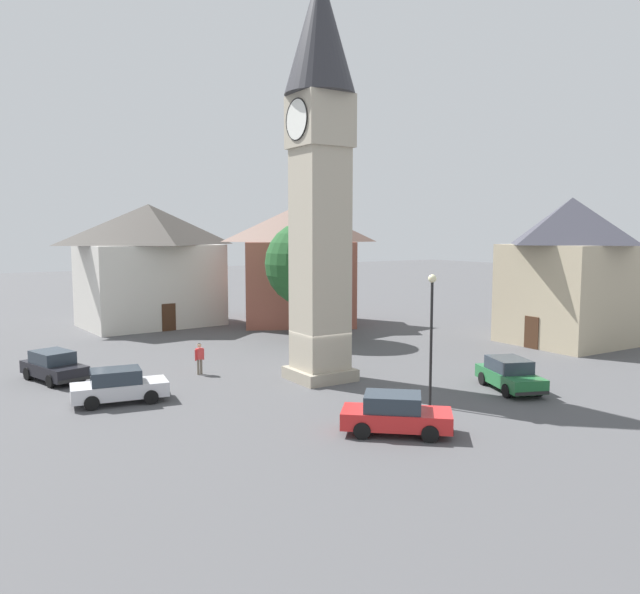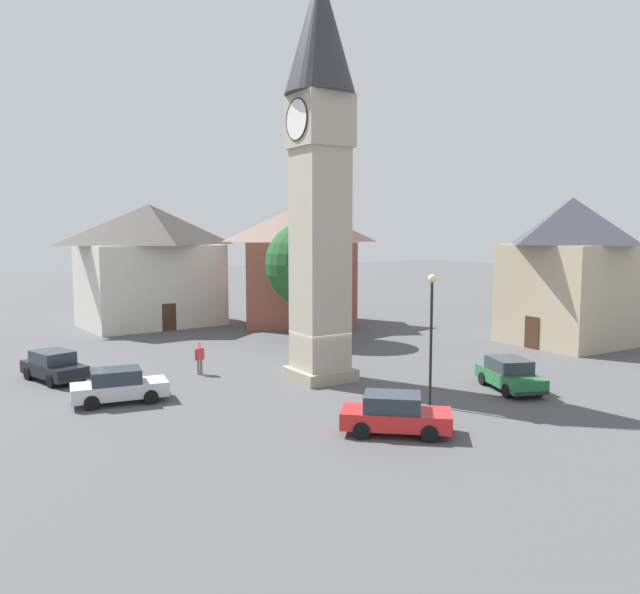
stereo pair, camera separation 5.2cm
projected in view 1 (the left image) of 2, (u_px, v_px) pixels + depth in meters
ground_plane at (320, 379)px, 32.11m from camera, size 200.00×200.00×0.00m
clock_tower at (320, 141)px, 30.85m from camera, size 3.54×3.54×20.61m
car_blue_kerb at (396, 414)px, 23.40m from camera, size 3.97×4.23×1.53m
car_silver_kerb at (54, 366)px, 31.73m from camera, size 4.44×2.81×1.53m
car_red_corner at (119, 386)px, 27.65m from camera, size 2.32×4.34×1.53m
car_white_side at (510, 374)px, 29.87m from camera, size 4.46×3.08×1.53m
pedestrian at (199, 356)px, 33.11m from camera, size 0.28×0.55×1.69m
tree at (307, 264)px, 42.93m from camera, size 5.88×5.88×8.32m
building_shop_left at (299, 264)px, 50.97m from camera, size 10.35×11.23×9.76m
building_terrace_right at (570, 270)px, 41.94m from camera, size 7.37×7.65×9.85m
building_corner_back at (150, 264)px, 50.16m from camera, size 8.28×11.25×9.77m
lamp_post at (432, 320)px, 26.76m from camera, size 0.36×0.36×5.77m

